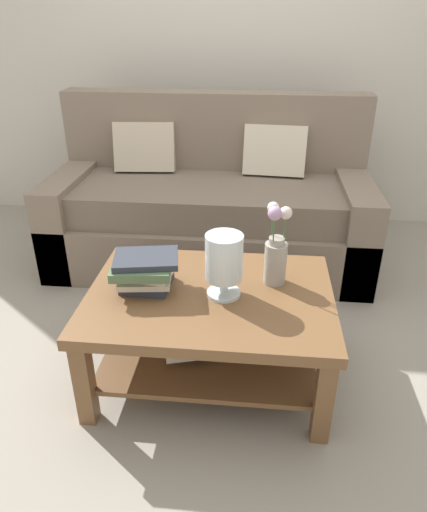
{
  "coord_description": "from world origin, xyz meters",
  "views": [
    {
      "loc": [
        0.18,
        -2.12,
        1.54
      ],
      "look_at": [
        -0.01,
        -0.24,
        0.55
      ],
      "focal_mm": 33.18,
      "sensor_mm": 36.0,
      "label": 1
    }
  ],
  "objects_px": {
    "couch": "(211,207)",
    "coffee_table": "(209,317)",
    "book_stack_main": "(145,271)",
    "glass_hurricane_vase": "(224,260)",
    "flower_pitcher": "(276,252)"
  },
  "relations": [
    {
      "from": "couch",
      "to": "coffee_table",
      "type": "bearing_deg",
      "value": -84.28
    },
    {
      "from": "couch",
      "to": "coffee_table",
      "type": "height_order",
      "value": "couch"
    },
    {
      "from": "coffee_table",
      "to": "flower_pitcher",
      "type": "height_order",
      "value": "flower_pitcher"
    },
    {
      "from": "couch",
      "to": "book_stack_main",
      "type": "xyz_separation_m",
      "value": [
        -0.16,
        -1.2,
        0.17
      ]
    },
    {
      "from": "glass_hurricane_vase",
      "to": "book_stack_main",
      "type": "bearing_deg",
      "value": 176.7
    },
    {
      "from": "coffee_table",
      "to": "glass_hurricane_vase",
      "type": "xyz_separation_m",
      "value": [
        0.06,
        -0.01,
        0.3
      ]
    },
    {
      "from": "book_stack_main",
      "to": "flower_pitcher",
      "type": "relative_size",
      "value": 0.81
    },
    {
      "from": "glass_hurricane_vase",
      "to": "flower_pitcher",
      "type": "relative_size",
      "value": 0.75
    },
    {
      "from": "coffee_table",
      "to": "flower_pitcher",
      "type": "bearing_deg",
      "value": 22.63
    },
    {
      "from": "coffee_table",
      "to": "flower_pitcher",
      "type": "relative_size",
      "value": 2.83
    },
    {
      "from": "coffee_table",
      "to": "book_stack_main",
      "type": "relative_size",
      "value": 3.5
    },
    {
      "from": "couch",
      "to": "flower_pitcher",
      "type": "height_order",
      "value": "couch"
    },
    {
      "from": "couch",
      "to": "glass_hurricane_vase",
      "type": "height_order",
      "value": "couch"
    },
    {
      "from": "glass_hurricane_vase",
      "to": "couch",
      "type": "bearing_deg",
      "value": 98.67
    },
    {
      "from": "couch",
      "to": "coffee_table",
      "type": "xyz_separation_m",
      "value": [
        0.12,
        -1.21,
        -0.04
      ]
    }
  ]
}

